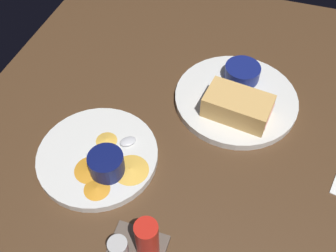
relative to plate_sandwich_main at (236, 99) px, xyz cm
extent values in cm
cube|color=#4C331E|center=(-1.54, 12.74, -2.30)|extent=(110.00, 110.00, 3.00)
cylinder|color=silver|center=(0.00, 0.00, 0.00)|extent=(26.14, 26.14, 1.60)
cube|color=tan|center=(-0.88, 4.89, 3.20)|extent=(13.91, 9.28, 4.80)
cube|color=#DB938E|center=(-0.88, 4.89, 3.20)|extent=(14.08, 8.72, 0.80)
cylinder|color=navy|center=(0.13, -5.88, 2.41)|extent=(7.72, 7.72, 3.21)
cylinder|color=black|center=(0.13, -5.88, 3.61)|extent=(6.33, 6.33, 0.60)
cube|color=silver|center=(-1.42, 4.11, 1.05)|extent=(1.63, 5.56, 0.40)
ellipsoid|color=silver|center=(-0.58, -1.32, 1.20)|extent=(2.66, 3.50, 0.80)
cylinder|color=silver|center=(22.05, 22.62, 0.00)|extent=(22.89, 22.89, 1.60)
cylinder|color=#0C144C|center=(18.61, 25.48, 2.91)|extent=(6.39, 6.39, 4.22)
cylinder|color=olive|center=(18.61, 25.48, 4.62)|extent=(5.24, 5.24, 0.60)
cube|color=silver|center=(21.54, 22.16, 1.05)|extent=(4.65, 4.25, 0.40)
ellipsoid|color=silver|center=(17.42, 18.51, 1.20)|extent=(3.85, 3.77, 0.80)
cone|color=gold|center=(21.57, 19.34, 1.10)|extent=(4.97, 4.97, 0.60)
cone|color=orange|center=(20.45, 23.87, 1.10)|extent=(6.81, 6.81, 0.60)
cone|color=orange|center=(21.63, 26.34, 1.10)|extent=(7.40, 7.40, 0.60)
cone|color=gold|center=(14.79, 24.16, 1.10)|extent=(4.87, 4.87, 0.60)
cone|color=orange|center=(18.89, 29.62, 1.10)|extent=(6.53, 6.53, 0.60)
cone|color=gold|center=(14.66, 24.12, 1.10)|extent=(8.73, 8.73, 0.60)
cylinder|color=red|center=(6.74, 36.89, 4.45)|extent=(3.60, 3.60, 8.50)
cylinder|color=#B2B2B2|center=(10.34, 39.49, 3.20)|extent=(3.00, 3.00, 6.00)
camera|label=1|loc=(-3.15, 57.36, 59.40)|focal=40.47mm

